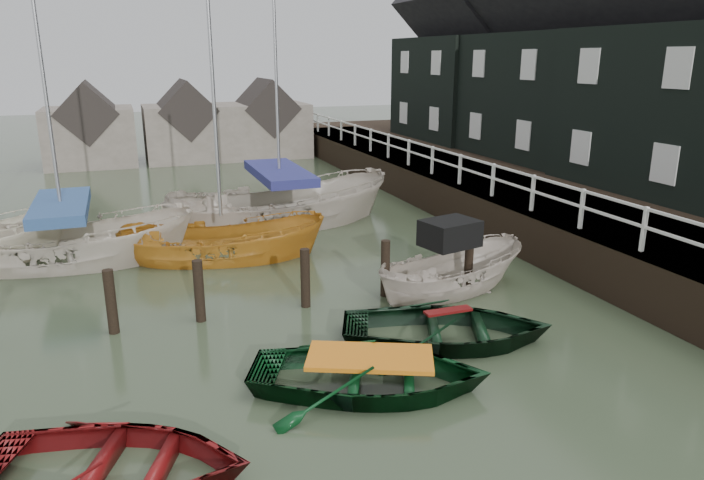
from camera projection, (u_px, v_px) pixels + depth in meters
name	position (u px, v px, depth m)	size (l,w,h in m)	color
ground	(288.00, 374.00, 11.52)	(120.00, 120.00, 0.00)	#313C26
pier	(466.00, 192.00, 23.45)	(3.04, 32.00, 2.70)	black
land_strip	(585.00, 200.00, 25.48)	(14.00, 38.00, 1.50)	black
quay_houses	(626.00, 54.00, 22.66)	(6.52, 28.14, 10.01)	black
mooring_pilings	(204.00, 299.00, 13.71)	(13.72, 0.22, 1.80)	black
far_sheds	(183.00, 126.00, 34.68)	(14.00, 4.08, 4.39)	#665B51
rowboat_red	(116.00, 480.00, 8.63)	(2.69, 3.77, 0.78)	#600D0E
rowboat_green	(370.00, 389.00, 10.98)	(2.98, 4.17, 0.86)	black
rowboat_dkgreen	(447.00, 342.00, 12.81)	(3.03, 4.24, 0.88)	black
motorboat	(451.00, 287.00, 15.57)	(4.62, 2.58, 2.60)	beige
sailboat_b	(68.00, 260.00, 17.71)	(7.37, 3.66, 11.94)	beige
sailboat_c	(223.00, 257.00, 18.16)	(6.24, 3.53, 9.86)	#BB7823
sailboat_d	(281.00, 223.00, 21.73)	(8.05, 3.37, 12.98)	#BCAFA0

